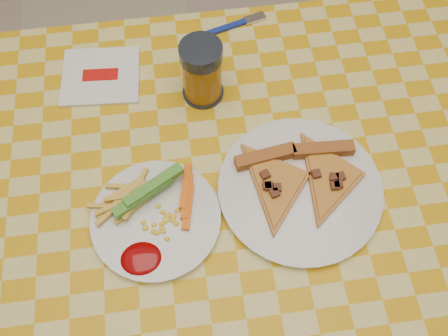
{
  "coord_description": "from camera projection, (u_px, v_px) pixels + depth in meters",
  "views": [
    {
      "loc": [
        -0.05,
        -0.32,
        1.5
      ],
      "look_at": [
        -0.0,
        0.07,
        0.78
      ],
      "focal_mm": 40.0,
      "sensor_mm": 36.0,
      "label": 1
    }
  ],
  "objects": [
    {
      "name": "plate_right",
      "position": [
        300.0,
        190.0,
        0.82
      ],
      "size": [
        0.32,
        0.32,
        0.01
      ],
      "primitive_type": "cylinder",
      "rotation": [
        0.0,
        0.0,
        -0.22
      ],
      "color": "silver",
      "rests_on": "table"
    },
    {
      "name": "drink_glass",
      "position": [
        202.0,
        72.0,
        0.87
      ],
      "size": [
        0.08,
        0.08,
        0.12
      ],
      "color": "black",
      "rests_on": "table"
    },
    {
      "name": "plate_left",
      "position": [
        156.0,
        220.0,
        0.79
      ],
      "size": [
        0.24,
        0.24,
        0.01
      ],
      "primitive_type": "cylinder",
      "rotation": [
        0.0,
        0.0,
        -0.17
      ],
      "color": "silver",
      "rests_on": "table"
    },
    {
      "name": "fries_veggies",
      "position": [
        149.0,
        207.0,
        0.79
      ],
      "size": [
        0.19,
        0.18,
        0.04
      ],
      "color": "#F1CD4C",
      "rests_on": "plate_left"
    },
    {
      "name": "napkin",
      "position": [
        101.0,
        76.0,
        0.93
      ],
      "size": [
        0.15,
        0.14,
        0.01
      ],
      "rotation": [
        0.0,
        0.0,
        -0.07
      ],
      "color": "white",
      "rests_on": "table"
    },
    {
      "name": "table",
      "position": [
        229.0,
        226.0,
        0.87
      ],
      "size": [
        1.28,
        0.88,
        0.76
      ],
      "color": "silver",
      "rests_on": "ground"
    },
    {
      "name": "pizza_slices",
      "position": [
        301.0,
        177.0,
        0.81
      ],
      "size": [
        0.23,
        0.22,
        0.02
      ],
      "color": "#C7823D",
      "rests_on": "plate_right"
    },
    {
      "name": "fork",
      "position": [
        234.0,
        25.0,
        0.99
      ],
      "size": [
        0.14,
        0.06,
        0.01
      ],
      "rotation": [
        0.0,
        0.0,
        0.29
      ],
      "color": "navy",
      "rests_on": "table"
    },
    {
      "name": "ground",
      "position": [
        227.0,
        311.0,
        1.48
      ],
      "size": [
        8.0,
        8.0,
        0.0
      ],
      "primitive_type": "plane",
      "color": "beige",
      "rests_on": "ground"
    }
  ]
}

